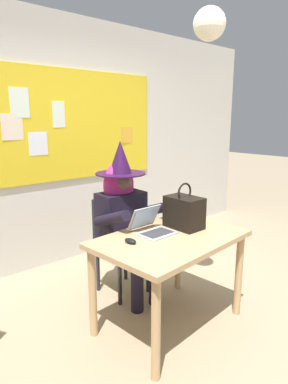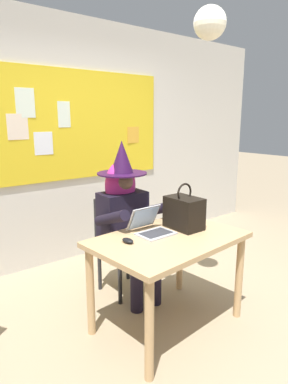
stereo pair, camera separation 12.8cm
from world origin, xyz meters
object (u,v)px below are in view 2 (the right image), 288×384
Objects in this scene: laptop at (151,227)px; chair_at_desk at (119,239)px; desk_main at (169,250)px; person_costumed at (126,213)px; computer_mouse at (128,241)px; handbag at (184,212)px.

chair_at_desk is at bearing 80.54° from laptop.
person_costumed reaches higher than desk_main.
chair_at_desk is 0.63× the size of person_costumed.
person_costumed is 0.64m from computer_mouse.
handbag is at bearing -16.12° from laptop.
laptop reaches higher than computer_mouse.
desk_main is 0.76m from chair_at_desk.
chair_at_desk is 2.91× the size of laptop.
person_costumed is (-0.00, -0.12, 0.29)m from chair_at_desk.
person_costumed is at bearing 78.57° from laptop.
person_costumed reaches higher than handbag.
computer_mouse is 0.28× the size of handbag.
person_costumed is 0.47m from laptop.
handbag is at bearing 22.77° from person_costumed.
desk_main is 0.22m from laptop.
desk_main is 0.34m from handbag.
desk_main is 0.35m from computer_mouse.
handbag is (0.20, -0.66, 0.38)m from chair_at_desk.
handbag reaches higher than chair_at_desk.
laptop is (-0.09, -0.59, 0.29)m from chair_at_desk.
chair_at_desk is 0.31m from person_costumed.
handbag is at bearing -6.87° from computer_mouse.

